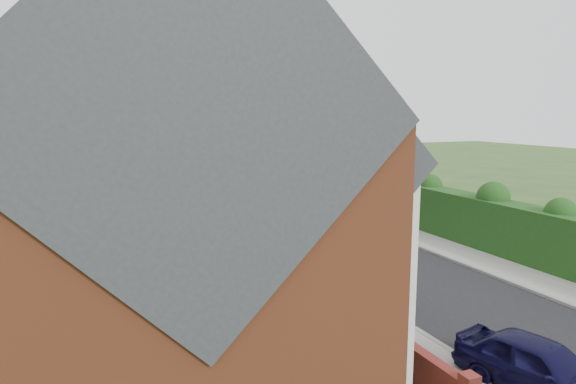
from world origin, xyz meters
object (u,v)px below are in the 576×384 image
car_green (252,204)px  car_red (230,190)px  car_navy (540,367)px  car_grey (189,174)px  car_silver_b (334,237)px  car_silver_a (353,264)px  horse (285,197)px  car_beige (208,180)px  car_black (176,165)px  lamppost (411,176)px  car_white (265,210)px  horse_cart (274,186)px

car_green → car_red: size_ratio=0.95×
car_navy → car_grey: (0.54, 40.47, -0.01)m
car_navy → car_red: car_red is taller
car_silver_b → car_green: car_green is taller
car_silver_a → car_red: car_red is taller
horse → car_silver_a: bearing=84.3°
car_green → horse: size_ratio=2.58×
car_silver_b → horse: bearing=67.2°
car_beige → car_black: size_ratio=1.12×
lamppost → car_silver_b: 5.70m
car_red → car_grey: bearing=87.9°
car_silver_a → car_white: car_white is taller
lamppost → car_grey: lamppost is taller
car_silver_b → horse_cart: (2.29, 13.37, 0.52)m
lamppost → car_silver_a: (-6.40, -5.08, -2.55)m
car_navy → horse: size_ratio=2.26×
car_white → car_beige: car_white is taller
car_white → car_beige: bearing=93.8°
lamppost → horse_cart: (-2.71, 12.43, -2.04)m
car_white → horse_cart: (2.94, 5.83, 0.50)m
car_navy → car_green: car_green is taller
car_beige → horse_cart: horse_cart is taller
car_navy → car_red: bearing=73.5°
car_navy → horse_cart: horse_cart is taller
car_silver_a → horse_cart: size_ratio=1.49×
car_navy → lamppost: bearing=50.5°
car_silver_b → horse_cart: bearing=68.8°
car_green → car_red: car_red is taller
horse_cart → car_white: bearing=-116.8°
horse_cart → car_grey: bearing=102.5°
car_green → car_beige: size_ratio=0.93×
lamppost → car_navy: lamppost is taller
car_red → car_black: car_red is taller
car_silver_a → car_beige: (1.12, 26.87, -0.06)m
car_white → car_beige: (0.37, 15.19, -0.07)m
car_beige → car_grey: (-0.58, 4.87, -0.01)m
lamppost → car_red: size_ratio=1.07×
car_green → lamppost: bearing=-69.3°
car_silver_b → car_grey: 27.62m
car_silver_a → car_navy: bearing=-95.0°
car_silver_a → car_beige: 26.89m
car_white → car_black: 28.00m
car_silver_a → car_green: car_green is taller
car_white → car_silver_a: bearing=-88.4°
car_silver_a → horse: horse is taller
horse → car_beige: bearing=-69.5°
lamppost → car_black: size_ratio=1.17×
car_black → horse_cart: size_ratio=1.45×
car_silver_b → car_white: bearing=83.5°
car_red → car_beige: bearing=84.6°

